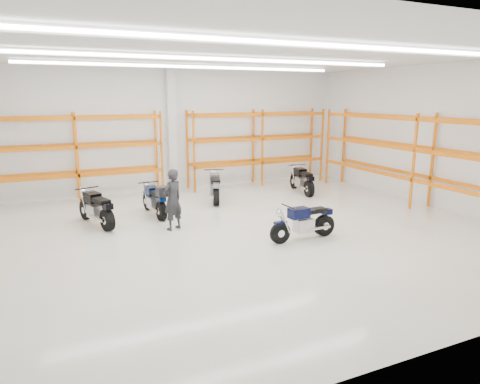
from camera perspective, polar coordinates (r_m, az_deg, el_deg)
name	(u,v)px	position (r m, az deg, el deg)	size (l,w,h in m)	color
ground	(235,233)	(11.22, -0.69, -5.52)	(14.00, 14.00, 0.00)	beige
room_shell	(234,105)	(10.69, -0.79, 11.49)	(14.02, 12.02, 4.51)	white
motorcycle_main	(306,223)	(10.78, 8.78, -4.06)	(1.86, 0.62, 0.91)	black
motorcycle_back_a	(97,209)	(12.37, -18.56, -2.22)	(0.86, 1.97, 0.99)	black
motorcycle_back_b	(155,200)	(12.92, -11.22, -1.07)	(0.63, 1.99, 1.02)	black
motorcycle_back_c	(215,188)	(14.51, -3.36, 0.59)	(0.91, 1.99, 1.01)	black
motorcycle_back_d	(302,181)	(15.87, 8.31, 1.48)	(0.73, 2.00, 0.99)	black
standing_man	(173,200)	(11.47, -8.97, -1.02)	(0.60, 0.39, 1.64)	black
structural_column	(172,131)	(16.21, -9.07, 8.07)	(0.32, 0.32, 4.50)	white
pallet_racking_back_left	(76,149)	(15.37, -21.02, 5.41)	(5.67, 0.87, 3.00)	orange
pallet_racking_back_right	(258,140)	(17.15, 2.38, 6.91)	(5.67, 0.87, 3.00)	orange
pallet_racking_side	(424,151)	(14.62, 23.34, 5.00)	(0.87, 9.07, 3.00)	orange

